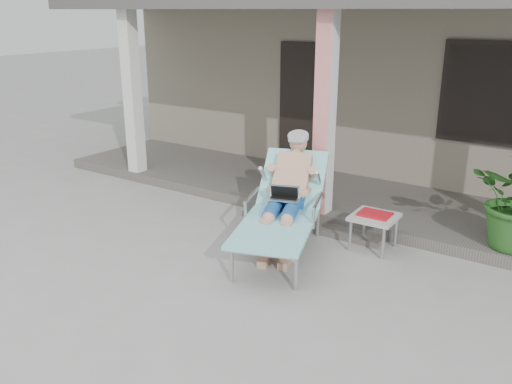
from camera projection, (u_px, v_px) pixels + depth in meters
The scene contains 7 objects.
ground at pixel (226, 283), 5.73m from camera, with size 60.00×60.00×0.00m, color #9E9E99.
house at pixel (430, 70), 10.31m from camera, with size 10.40×5.40×3.30m.
porch_deck at pixel (347, 199), 8.07m from camera, with size 10.00×2.00×0.15m, color #605B56.
porch_overhang at pixel (356, 7), 7.16m from camera, with size 10.00×2.30×2.85m.
porch_step at pixel (310, 225), 7.18m from camera, with size 2.00×0.30×0.07m, color #605B56.
lounger at pixel (286, 180), 6.37m from camera, with size 1.41×2.18×1.38m.
side_table at pixel (374, 219), 6.44m from camera, with size 0.52×0.52×0.46m.
Camera 1 is at (3.13, -4.07, 2.75)m, focal length 38.00 mm.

